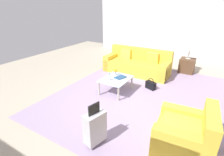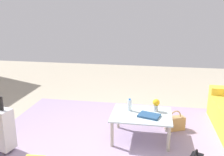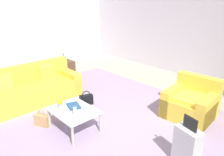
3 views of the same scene
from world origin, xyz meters
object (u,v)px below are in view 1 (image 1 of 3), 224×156
at_px(coffee_table, 116,80).
at_px(side_table, 187,66).
at_px(table_lamp, 190,47).
at_px(handbag_tan, 114,79).
at_px(flower_vase, 115,71).
at_px(armchair, 187,136).
at_px(suitcase_silver, 95,127).
at_px(couch, 137,65).
at_px(handbag_black, 151,85).
at_px(water_bottle, 109,77).
at_px(coffee_table_book, 120,77).

bearing_deg(coffee_table, side_table, 151.82).
distance_m(table_lamp, handbag_tan, 3.06).
relative_size(table_lamp, handbag_tan, 1.60).
relative_size(coffee_table, handbag_tan, 2.60).
bearing_deg(flower_vase, armchair, 56.88).
height_order(coffee_table, suitcase_silver, suitcase_silver).
distance_m(table_lamp, suitcase_silver, 4.91).
relative_size(couch, handbag_tan, 6.67).
distance_m(suitcase_silver, handbag_black, 2.72).
bearing_deg(water_bottle, couch, 180.00).
distance_m(coffee_table, flower_vase, 0.32).
xyz_separation_m(table_lamp, handbag_black, (2.09, -0.68, -0.85)).
bearing_deg(coffee_table_book, table_lamp, 169.24).
bearing_deg(coffee_table, water_bottle, -26.57).
xyz_separation_m(couch, handbag_tan, (1.24, -0.30, -0.18)).
height_order(side_table, handbag_tan, side_table).
bearing_deg(armchair, handbag_black, -146.03).
height_order(couch, coffee_table, couch).
bearing_deg(flower_vase, coffee_table_book, 66.50).
relative_size(couch, water_bottle, 11.71).
relative_size(side_table, handbag_tan, 1.48).
bearing_deg(armchair, handbag_tan, -125.78).
distance_m(couch, table_lamp, 2.00).
height_order(water_bottle, flower_vase, flower_vase).
bearing_deg(table_lamp, handbag_black, -18.07).
relative_size(water_bottle, side_table, 0.39).
bearing_deg(side_table, table_lamp, 0.00).
relative_size(coffee_table_book, suitcase_silver, 0.37).
relative_size(flower_vase, handbag_black, 0.57).
xyz_separation_m(coffee_table_book, handbag_tan, (-0.44, -0.48, -0.32)).
relative_size(armchair, coffee_table, 1.10).
bearing_deg(handbag_tan, coffee_table_book, 47.59).
height_order(side_table, table_lamp, table_lamp).
xyz_separation_m(coffee_table, table_lamp, (-2.80, 1.50, 0.60)).
bearing_deg(side_table, coffee_table_book, -27.92).
height_order(armchair, handbag_black, armchair).
bearing_deg(couch, armchair, 36.30).
bearing_deg(coffee_table, armchair, 59.20).
bearing_deg(handbag_black, side_table, 161.93).
height_order(coffee_table, handbag_black, coffee_table).
bearing_deg(handbag_tan, flower_vase, 36.54).
relative_size(table_lamp, suitcase_silver, 0.67).
xyz_separation_m(armchair, suitcase_silver, (0.71, -1.47, 0.06)).
distance_m(water_bottle, coffee_table_book, 0.38).
xyz_separation_m(coffee_table, flower_vase, (-0.22, -0.15, 0.18)).
height_order(couch, coffee_table_book, couch).
bearing_deg(suitcase_silver, couch, -168.10).
bearing_deg(water_bottle, coffee_table, 153.43).
bearing_deg(table_lamp, couch, -57.93).
bearing_deg(couch, side_table, 122.07).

